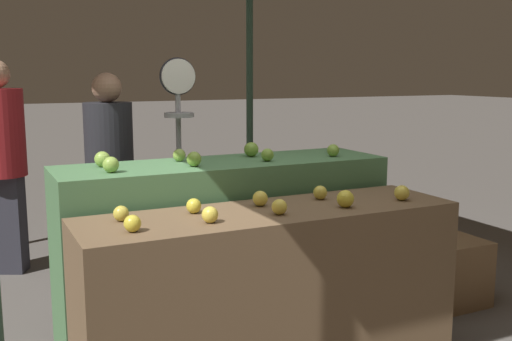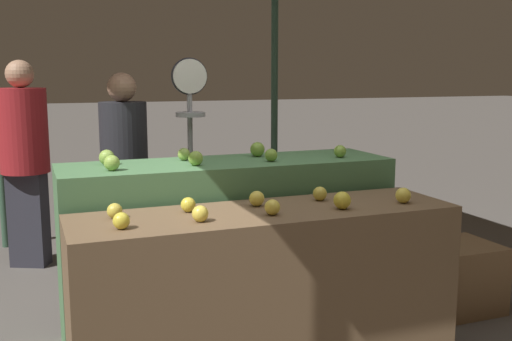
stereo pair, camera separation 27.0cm
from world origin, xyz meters
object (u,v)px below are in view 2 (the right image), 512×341
(person_vendor_at_scale, at_px, (125,166))
(wooden_crate_side, at_px, (460,276))
(person_customer_left, at_px, (24,150))
(produce_scale, at_px, (190,128))

(person_vendor_at_scale, distance_m, wooden_crate_side, 2.43)
(person_customer_left, xyz_separation_m, wooden_crate_side, (2.65, -2.00, -0.72))
(person_vendor_at_scale, xyz_separation_m, person_customer_left, (-0.66, 0.77, 0.05))
(person_customer_left, relative_size, wooden_crate_side, 3.71)
(person_vendor_at_scale, height_order, person_customer_left, person_customer_left)
(produce_scale, distance_m, person_customer_left, 1.55)
(person_vendor_at_scale, height_order, wooden_crate_side, person_vendor_at_scale)
(produce_scale, bearing_deg, wooden_crate_side, -29.45)
(produce_scale, distance_m, wooden_crate_side, 2.05)
(person_customer_left, height_order, wooden_crate_side, person_customer_left)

